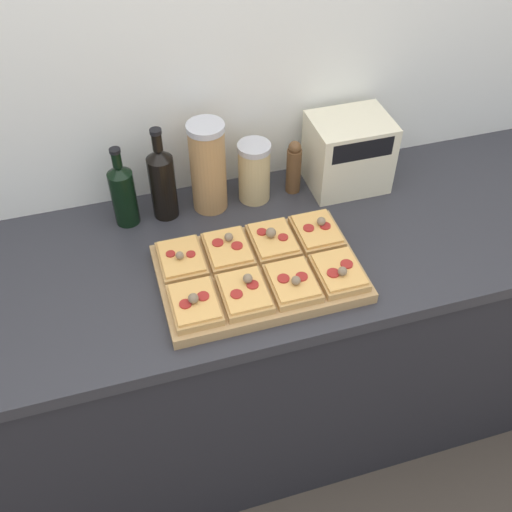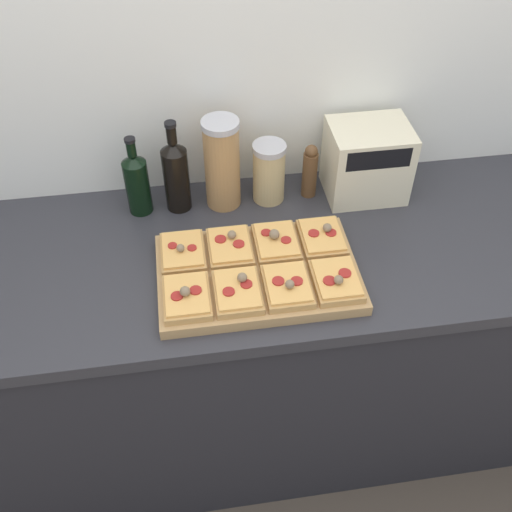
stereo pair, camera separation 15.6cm
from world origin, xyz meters
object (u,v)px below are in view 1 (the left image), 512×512
at_px(grain_jar_tall, 208,167).
at_px(grain_jar_short, 254,172).
at_px(toaster_oven, 348,153).
at_px(olive_oil_bottle, 123,193).
at_px(wine_bottle, 162,181).
at_px(pepper_mill, 294,167).
at_px(cutting_board, 259,273).

distance_m(grain_jar_tall, grain_jar_short, 0.14).
height_order(grain_jar_short, toaster_oven, toaster_oven).
xyz_separation_m(olive_oil_bottle, toaster_oven, (0.67, -0.01, 0.01)).
bearing_deg(wine_bottle, grain_jar_tall, -0.00).
bearing_deg(toaster_oven, grain_jar_short, 177.92).
relative_size(grain_jar_short, pepper_mill, 1.08).
bearing_deg(grain_jar_short, wine_bottle, 180.00).
distance_m(cutting_board, wine_bottle, 0.39).
bearing_deg(grain_jar_short, toaster_oven, -2.08).
height_order(olive_oil_bottle, pepper_mill, olive_oil_bottle).
relative_size(cutting_board, toaster_oven, 2.04).
height_order(olive_oil_bottle, grain_jar_short, olive_oil_bottle).
distance_m(grain_jar_short, pepper_mill, 0.12).
distance_m(olive_oil_bottle, wine_bottle, 0.11).
relative_size(wine_bottle, grain_jar_tall, 1.03).
height_order(wine_bottle, pepper_mill, wine_bottle).
height_order(cutting_board, pepper_mill, pepper_mill).
height_order(wine_bottle, grain_jar_tall, wine_bottle).
bearing_deg(olive_oil_bottle, grain_jar_short, 0.00).
distance_m(grain_jar_tall, toaster_oven, 0.43).
height_order(grain_jar_tall, pepper_mill, grain_jar_tall).
distance_m(wine_bottle, grain_jar_tall, 0.14).
xyz_separation_m(cutting_board, wine_bottle, (-0.19, 0.33, 0.10)).
distance_m(olive_oil_bottle, pepper_mill, 0.51).
bearing_deg(grain_jar_tall, pepper_mill, 0.00).
distance_m(cutting_board, grain_jar_tall, 0.35).
distance_m(cutting_board, toaster_oven, 0.50).
xyz_separation_m(wine_bottle, grain_jar_short, (0.27, -0.00, -0.02)).
xyz_separation_m(olive_oil_bottle, grain_jar_tall, (0.25, 0.00, 0.04)).
bearing_deg(cutting_board, pepper_mill, 57.82).
bearing_deg(grain_jar_short, pepper_mill, 0.00).
height_order(cutting_board, grain_jar_short, grain_jar_short).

